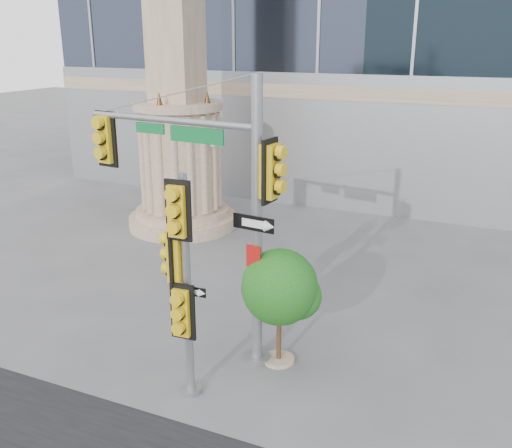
% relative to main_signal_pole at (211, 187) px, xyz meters
% --- Properties ---
extents(ground, '(120.00, 120.00, 0.00)m').
position_rel_main_signal_pole_xyz_m(ground, '(0.22, -0.92, -4.21)').
color(ground, '#545456').
rests_on(ground, ground).
extents(monument, '(4.40, 4.40, 16.60)m').
position_rel_main_signal_pole_xyz_m(monument, '(-5.78, 8.08, 1.31)').
color(monument, gray).
rests_on(monument, ground).
extents(main_signal_pole, '(5.24, 1.04, 6.79)m').
position_rel_main_signal_pole_xyz_m(main_signal_pole, '(0.00, 0.00, 0.00)').
color(main_signal_pole, slate).
rests_on(main_signal_pole, ground).
extents(secondary_signal_pole, '(0.87, 0.64, 4.97)m').
position_rel_main_signal_pole_xyz_m(secondary_signal_pole, '(0.37, -2.03, -1.29)').
color(secondary_signal_pole, slate).
rests_on(secondary_signal_pole, ground).
extents(street_tree, '(1.85, 1.80, 2.88)m').
position_rel_main_signal_pole_xyz_m(street_tree, '(1.75, 0.06, -2.31)').
color(street_tree, gray).
rests_on(street_tree, ground).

